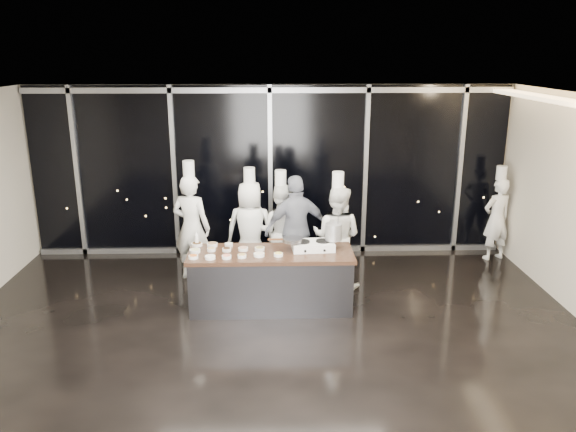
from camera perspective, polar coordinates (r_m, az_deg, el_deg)
name	(u,v)px	position (r m, az deg, el deg)	size (l,w,h in m)	color
ground	(271,336)	(7.93, -1.70, -12.05)	(9.00, 9.00, 0.00)	black
room_shell	(284,177)	(7.14, -0.44, 4.02)	(9.02, 7.02, 3.21)	beige
window_wall	(270,171)	(10.63, -1.81, 4.57)	(8.90, 0.11, 3.20)	black
demo_counter	(271,280)	(8.54, -1.74, -6.49)	(2.46, 0.86, 0.90)	#333237
stove	(313,245)	(8.47, 2.54, -3.00)	(0.65, 0.44, 0.14)	white
frying_pan	(292,240)	(8.40, 0.44, -2.42)	(0.54, 0.33, 0.05)	slate
stock_pot	(334,232)	(8.47, 4.65, -1.60)	(0.25, 0.25, 0.25)	silver
prep_bowls	(226,251)	(8.41, -6.34, -3.53)	(1.40, 0.73, 0.05)	white
squeeze_bottle	(197,239)	(8.74, -9.27, -2.31)	(0.06, 0.06, 0.22)	white
chef_far_left	(192,227)	(9.59, -9.77, -1.08)	(0.78, 0.64, 2.06)	white
chef_left	(250,229)	(9.60, -3.84, -1.32)	(0.88, 0.62, 1.93)	white
chef_center	(281,230)	(9.57, -0.74, -1.48)	(0.91, 0.77, 1.89)	white
guest	(297,230)	(9.34, 0.88, -1.40)	(1.15, 0.68, 1.84)	#121932
chef_right	(337,236)	(9.22, 4.96, -2.07)	(1.02, 0.92, 1.94)	white
chef_side	(497,218)	(11.12, 20.43, -0.18)	(0.66, 0.53, 1.78)	white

